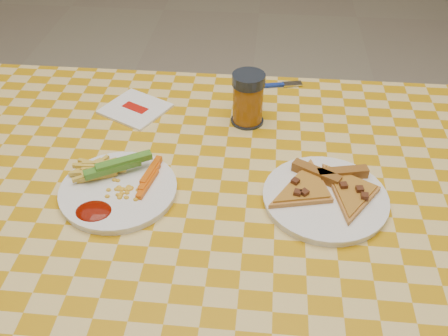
{
  "coord_description": "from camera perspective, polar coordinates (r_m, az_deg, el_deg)",
  "views": [
    {
      "loc": [
        0.07,
        -0.67,
        1.38
      ],
      "look_at": [
        0.0,
        0.05,
        0.78
      ],
      "focal_mm": 40.0,
      "sensor_mm": 36.0,
      "label": 1
    }
  ],
  "objects": [
    {
      "name": "plate_right",
      "position": [
        0.91,
        11.46,
        -3.48
      ],
      "size": [
        0.22,
        0.22,
        0.01
      ],
      "primitive_type": "cylinder",
      "rotation": [
        0.0,
        0.0,
        -0.02
      ],
      "color": "white",
      "rests_on": "table"
    },
    {
      "name": "drink_glass",
      "position": [
        1.07,
        2.75,
        7.86
      ],
      "size": [
        0.07,
        0.07,
        0.12
      ],
      "color": "black",
      "rests_on": "table"
    },
    {
      "name": "plate_left",
      "position": [
        0.93,
        -11.95,
        -2.61
      ],
      "size": [
        0.25,
        0.25,
        0.01
      ],
      "primitive_type": "cylinder",
      "rotation": [
        0.0,
        0.0,
        -0.24
      ],
      "color": "white",
      "rests_on": "table"
    },
    {
      "name": "pizza_slices",
      "position": [
        0.92,
        11.74,
        -2.25
      ],
      "size": [
        0.25,
        0.21,
        0.02
      ],
      "color": "gold",
      "rests_on": "plate_right"
    },
    {
      "name": "fries_veggies",
      "position": [
        0.93,
        -12.34,
        -1.15
      ],
      "size": [
        0.19,
        0.18,
        0.04
      ],
      "color": "gold",
      "rests_on": "plate_left"
    },
    {
      "name": "napkin",
      "position": [
        1.15,
        -10.1,
        6.68
      ],
      "size": [
        0.17,
        0.17,
        0.01
      ],
      "rotation": [
        0.0,
        0.0,
        -0.48
      ],
      "color": "white",
      "rests_on": "table"
    },
    {
      "name": "table",
      "position": [
        0.97,
        -0.52,
        -6.05
      ],
      "size": [
        1.28,
        0.88,
        0.76
      ],
      "color": "silver",
      "rests_on": "ground"
    },
    {
      "name": "fork",
      "position": [
        1.23,
        5.59,
        9.41
      ],
      "size": [
        0.15,
        0.05,
        0.01
      ],
      "rotation": [
        0.0,
        0.0,
        0.22
      ],
      "color": "navy",
      "rests_on": "table"
    }
  ]
}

